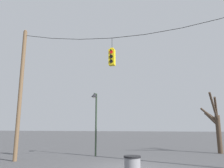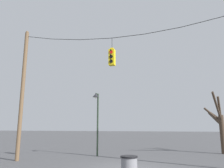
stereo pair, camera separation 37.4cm
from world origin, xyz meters
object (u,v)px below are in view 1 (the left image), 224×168
(traffic_light_near_left_pole, at_px, (112,57))
(street_lamp, at_px, (95,110))
(utility_pole_left, at_px, (20,92))
(bare_tree, at_px, (216,125))

(traffic_light_near_left_pole, bearing_deg, street_lamp, 123.67)
(traffic_light_near_left_pole, height_order, street_lamp, traffic_light_near_left_pole)
(street_lamp, bearing_deg, traffic_light_near_left_pole, -56.33)
(traffic_light_near_left_pole, bearing_deg, utility_pole_left, 180.00)
(traffic_light_near_left_pole, distance_m, bare_tree, 10.80)
(street_lamp, height_order, bare_tree, bare_tree)
(traffic_light_near_left_pole, xyz_separation_m, bare_tree, (6.64, 7.60, -3.86))
(utility_pole_left, height_order, street_lamp, utility_pole_left)
(utility_pole_left, bearing_deg, traffic_light_near_left_pole, -0.00)
(bare_tree, bearing_deg, traffic_light_near_left_pole, -131.14)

